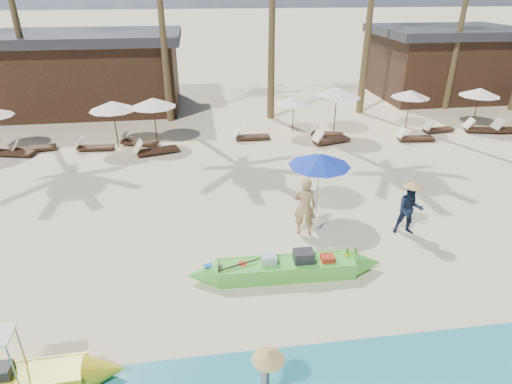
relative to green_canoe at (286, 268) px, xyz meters
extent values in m
plane|color=beige|center=(-0.14, 0.12, -0.24)|extent=(240.00, 240.00, 0.00)
cube|color=#4EC53C|center=(0.00, 0.00, -0.03)|extent=(3.54, 0.82, 0.42)
cube|color=white|center=(0.00, 0.00, -0.01)|extent=(3.05, 0.60, 0.19)
cube|color=#262628|center=(0.44, -0.01, 0.28)|extent=(0.51, 0.40, 0.39)
cube|color=silver|center=(-0.44, 0.07, 0.24)|extent=(0.40, 0.34, 0.31)
cube|color=red|center=(1.06, -0.08, 0.21)|extent=(0.34, 0.29, 0.24)
cylinder|color=red|center=(-1.11, 0.08, 0.14)|extent=(0.24, 0.24, 0.10)
cylinder|color=#262628|center=(-1.39, -0.02, 0.13)|extent=(0.22, 0.22, 0.09)
sphere|color=tan|center=(-1.73, 0.04, 0.19)|extent=(0.20, 0.20, 0.20)
cylinder|color=yellow|center=(1.62, 0.05, 0.19)|extent=(0.16, 0.16, 0.20)
cylinder|color=yellow|center=(1.84, 0.05, 0.19)|extent=(0.16, 0.16, 0.20)
cube|color=#262628|center=(-5.84, -2.70, 0.22)|extent=(0.43, 0.35, 0.31)
imported|color=tan|center=(0.94, 1.96, 0.68)|extent=(0.77, 0.62, 1.84)
imported|color=#121D34|center=(4.02, 1.55, 0.56)|extent=(0.91, 0.78, 1.61)
imported|color=gray|center=(-1.08, -3.68, 0.46)|extent=(0.49, 0.73, 1.04)
cylinder|color=#99999E|center=(1.65, 3.12, 0.77)|extent=(0.04, 0.04, 2.03)
cone|color=#122FAE|center=(1.65, 3.12, 1.65)|extent=(1.94, 1.94, 0.40)
cube|color=#3A2518|center=(-10.06, 9.93, -0.09)|extent=(1.81, 0.93, 0.12)
cube|color=#3A2518|center=(-9.28, 10.40, -0.09)|extent=(1.74, 0.82, 0.12)
cube|color=#F2E3CD|center=(-10.00, 10.27, 0.20)|extent=(0.46, 0.60, 0.49)
cylinder|color=#3A2518|center=(-5.72, 10.50, 0.79)|extent=(0.05, 0.05, 2.07)
cone|color=#F2E3CD|center=(-5.72, 10.50, 1.68)|extent=(2.07, 2.07, 0.41)
cube|color=#3A2518|center=(-6.64, 10.16, -0.10)|extent=(1.60, 0.60, 0.11)
cube|color=#F2E3CD|center=(-7.33, 10.20, 0.17)|extent=(0.38, 0.53, 0.46)
cube|color=#3A2518|center=(-4.75, 10.54, -0.09)|extent=(1.76, 1.04, 0.12)
cube|color=#F2E3CD|center=(-5.45, 10.77, 0.20)|extent=(0.53, 0.63, 0.49)
cylinder|color=#3A2518|center=(-3.98, 10.83, 0.79)|extent=(0.05, 0.05, 2.07)
cone|color=#F2E3CD|center=(-3.98, 10.83, 1.68)|extent=(2.07, 2.07, 0.41)
cube|color=#3A2518|center=(-3.87, 9.32, -0.08)|extent=(1.89, 1.03, 0.13)
cube|color=#F2E3CD|center=(-4.64, 9.12, 0.23)|extent=(0.54, 0.67, 0.53)
cylinder|color=#3A2518|center=(2.65, 11.33, 0.64)|extent=(0.04, 0.04, 1.76)
cone|color=#F2E3CD|center=(2.65, 11.33, 1.40)|extent=(1.76, 1.76, 0.35)
cube|color=#3A2518|center=(0.53, 10.61, -0.10)|extent=(1.64, 0.56, 0.11)
cube|color=#F2E3CD|center=(-0.19, 10.62, 0.19)|extent=(0.37, 0.53, 0.48)
cube|color=#3A2518|center=(4.21, 10.56, -0.10)|extent=(1.63, 0.92, 0.11)
cube|color=#F2E3CD|center=(3.55, 10.76, 0.17)|extent=(0.48, 0.58, 0.45)
cylinder|color=#3A2518|center=(4.61, 10.77, 0.90)|extent=(0.06, 0.06, 2.27)
cone|color=#F2E3CD|center=(4.61, 10.77, 1.87)|extent=(2.27, 2.27, 0.45)
cube|color=#3A2518|center=(4.14, 9.60, -0.09)|extent=(1.84, 1.02, 0.12)
cube|color=#F2E3CD|center=(3.40, 9.39, 0.22)|extent=(0.53, 0.65, 0.51)
cube|color=#3A2518|center=(8.21, 9.34, -0.10)|extent=(1.69, 0.66, 0.12)
cube|color=#F2E3CD|center=(7.48, 9.39, 0.20)|extent=(0.41, 0.56, 0.48)
cylinder|color=#3A2518|center=(8.65, 11.33, 0.72)|extent=(0.05, 0.05, 1.92)
cone|color=#F2E3CD|center=(8.65, 11.33, 1.54)|extent=(1.92, 1.92, 0.38)
cube|color=#3A2518|center=(9.97, 10.43, -0.10)|extent=(1.61, 0.72, 0.11)
cube|color=#F2E3CD|center=(9.29, 10.33, 0.17)|extent=(0.42, 0.55, 0.45)
cylinder|color=#3A2518|center=(12.17, 10.98, 0.74)|extent=(0.05, 0.05, 1.97)
cone|color=#F2E3CD|center=(12.17, 10.98, 1.59)|extent=(1.97, 1.97, 0.39)
cube|color=#3A2518|center=(12.18, 10.06, -0.08)|extent=(1.88, 0.96, 0.13)
cube|color=#F2E3CD|center=(11.41, 10.23, 0.23)|extent=(0.52, 0.65, 0.52)
cube|color=#3A2518|center=(13.57, 9.86, -0.08)|extent=(1.88, 0.65, 0.13)
cube|color=#F2E3CD|center=(12.75, 9.88, 0.25)|extent=(0.43, 0.62, 0.55)
cone|color=brown|center=(-10.58, 15.20, 5.20)|extent=(0.40, 0.40, 10.89)
cone|color=brown|center=(-3.49, 14.39, 4.80)|extent=(0.40, 0.40, 10.08)
cone|color=brown|center=(2.01, 14.13, 5.39)|extent=(0.40, 0.40, 11.26)
cone|color=brown|center=(12.70, 14.64, 3.80)|extent=(0.40, 0.40, 8.07)
cube|color=#3A2518|center=(-8.14, 17.62, 1.66)|extent=(10.00, 6.00, 3.80)
cube|color=#2D2D33|center=(-8.14, 17.62, 3.81)|extent=(10.80, 6.60, 0.50)
cube|color=#3A2518|center=(13.86, 17.62, 1.66)|extent=(8.00, 6.00, 3.80)
cube|color=#2D2D33|center=(13.86, 17.62, 3.81)|extent=(8.80, 6.60, 0.50)
camera|label=1|loc=(-2.00, -8.77, 6.60)|focal=30.00mm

